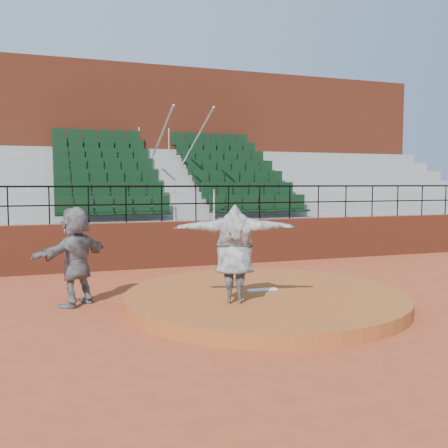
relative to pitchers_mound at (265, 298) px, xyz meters
The scene contains 9 objects.
ground 0.12m from the pitchers_mound, ahead, with size 90.00×90.00×0.00m, color #A44325.
pitchers_mound is the anchor object (origin of this frame).
pitching_rubber 0.21m from the pitchers_mound, 90.00° to the left, with size 0.60×0.15×0.03m, color white.
boundary_wall 5.03m from the pitchers_mound, 90.00° to the left, with size 24.00×0.30×1.30m, color maroon.
wall_railing 5.35m from the pitchers_mound, 90.00° to the left, with size 24.04×0.05×1.03m.
seating_deck 8.75m from the pitchers_mound, 90.00° to the left, with size 24.00×5.97×4.63m.
press_box_facade 13.06m from the pitchers_mound, 90.00° to the left, with size 24.00×3.00×7.10m, color maroon.
pitcher 1.46m from the pitchers_mound, 145.09° to the right, with size 2.16×0.59×1.76m, color black.
fielder 3.79m from the pitchers_mound, 161.79° to the left, with size 1.80×0.57×1.94m, color black.
Camera 1 is at (-3.91, -8.87, 2.38)m, focal length 40.00 mm.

